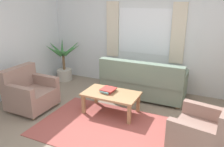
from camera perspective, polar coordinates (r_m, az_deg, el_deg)
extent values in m
plane|color=gray|center=(4.22, -2.04, -13.41)|extent=(6.24, 6.24, 0.00)
cube|color=silver|center=(5.75, 8.18, 9.14)|extent=(5.32, 0.12, 2.60)
cube|color=white|center=(5.67, 8.07, 10.54)|extent=(1.30, 0.01, 1.10)
cube|color=beige|center=(5.94, 0.17, 11.09)|extent=(0.32, 0.06, 1.40)
cube|color=beige|center=(5.46, 16.43, 9.65)|extent=(0.32, 0.06, 1.40)
cube|color=#9E4C47|center=(4.21, -2.04, -13.34)|extent=(2.38, 1.68, 0.01)
cube|color=slate|center=(5.38, 7.94, -3.19)|extent=(1.90, 0.80, 0.38)
cube|color=slate|center=(4.94, 7.05, 0.17)|extent=(1.90, 0.20, 0.48)
cube|color=slate|center=(5.11, 17.44, -1.39)|extent=(0.16, 0.80, 0.24)
cube|color=slate|center=(5.57, -0.49, 1.16)|extent=(0.16, 0.80, 0.24)
cylinder|color=#A87F56|center=(5.58, 17.16, -5.51)|extent=(0.06, 0.06, 0.06)
cylinder|color=#A87F56|center=(5.99, 0.93, -2.91)|extent=(0.06, 0.06, 0.06)
cylinder|color=#A87F56|center=(5.04, 16.12, -8.11)|extent=(0.06, 0.06, 0.06)
cylinder|color=#A87F56|center=(5.49, -1.63, -5.01)|extent=(0.06, 0.06, 0.06)
cube|color=gray|center=(5.02, -19.52, -5.91)|extent=(0.81, 0.85, 0.36)
cube|color=gray|center=(5.11, -22.66, -0.93)|extent=(0.19, 0.84, 0.46)
cube|color=gray|center=(4.69, -22.96, -4.24)|extent=(0.80, 0.13, 0.22)
cube|color=gray|center=(5.15, -17.09, -1.53)|extent=(0.80, 0.13, 0.22)
cylinder|color=#A87F56|center=(4.70, -19.34, -10.54)|extent=(0.05, 0.05, 0.06)
cylinder|color=#A87F56|center=(5.13, -14.04, -7.41)|extent=(0.05, 0.05, 0.06)
cylinder|color=#A87F56|center=(5.13, -24.51, -8.63)|extent=(0.05, 0.05, 0.06)
cylinder|color=#A87F56|center=(5.53, -19.21, -5.93)|extent=(0.05, 0.05, 0.06)
cube|color=gray|center=(3.73, 21.53, -15.25)|extent=(0.93, 0.96, 0.36)
cube|color=gray|center=(3.90, 23.35, -9.02)|extent=(0.81, 0.25, 0.22)
cube|color=gray|center=(3.28, 20.57, -14.18)|extent=(0.81, 0.25, 0.22)
cylinder|color=#A87F56|center=(4.18, 17.99, -14.28)|extent=(0.05, 0.05, 0.06)
cube|color=#A87F56|center=(4.49, -0.24, -5.19)|extent=(1.10, 0.64, 0.04)
cube|color=#A87F56|center=(4.60, -7.22, -7.80)|extent=(0.06, 0.06, 0.40)
cube|color=#A87F56|center=(4.21, 4.37, -10.37)|extent=(0.06, 0.06, 0.40)
cube|color=#A87F56|center=(5.00, -4.07, -5.42)|extent=(0.06, 0.06, 0.40)
cube|color=#A87F56|center=(4.64, 6.67, -7.49)|extent=(0.06, 0.06, 0.40)
cube|color=#B23833|center=(4.54, -0.87, -4.51)|extent=(0.19, 0.29, 0.02)
cube|color=#5B8E93|center=(4.54, -0.96, -4.21)|extent=(0.24, 0.35, 0.03)
cube|color=#B23833|center=(4.53, -0.96, -3.93)|extent=(0.28, 0.30, 0.02)
cylinder|color=#B7B2A8|center=(6.54, -11.92, -0.27)|extent=(0.41, 0.41, 0.31)
cylinder|color=brown|center=(6.44, -12.13, 2.68)|extent=(0.07, 0.07, 0.39)
cone|color=#38753D|center=(6.22, -10.16, 5.90)|extent=(0.52, 0.18, 0.38)
cone|color=#38753D|center=(6.44, -10.07, 6.39)|extent=(0.31, 0.49, 0.42)
cone|color=#38753D|center=(6.63, -12.54, 6.69)|extent=(0.37, 0.45, 0.49)
cone|color=#38753D|center=(6.53, -14.16, 6.25)|extent=(0.51, 0.15, 0.40)
cone|color=#38753D|center=(6.30, -14.64, 5.65)|extent=(0.34, 0.41, 0.42)
cone|color=#38753D|center=(6.10, -13.15, 5.43)|extent=(0.21, 0.54, 0.32)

